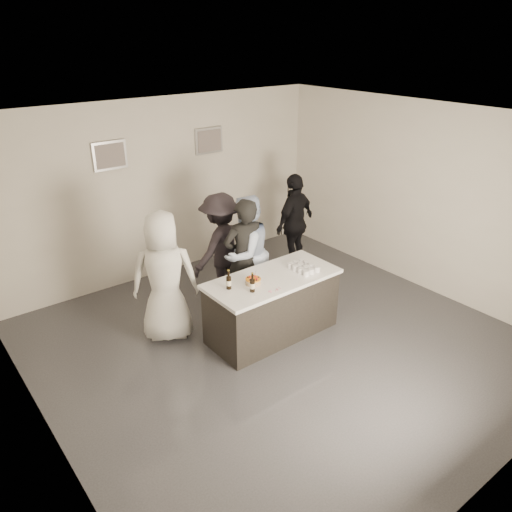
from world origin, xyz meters
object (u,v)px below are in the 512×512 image
at_px(cake, 253,281).
at_px(beer_bottle_b, 252,283).
at_px(person_guest_right, 295,223).
at_px(person_guest_back, 221,247).
at_px(person_main_black, 244,257).
at_px(person_main_blue, 246,253).
at_px(bar_counter, 272,306).
at_px(person_guest_left, 165,277).
at_px(beer_bottle_a, 229,280).

height_order(cake, beer_bottle_b, beer_bottle_b).
height_order(person_guest_right, person_guest_back, person_guest_right).
xyz_separation_m(cake, beer_bottle_b, (-0.14, -0.16, 0.09)).
relative_size(person_main_black, person_main_blue, 1.01).
height_order(bar_counter, cake, cake).
relative_size(bar_counter, person_guest_left, 1.01).
bearing_deg(person_guest_left, person_guest_back, -128.57).
bearing_deg(person_guest_right, person_main_blue, 5.30).
relative_size(beer_bottle_a, person_main_black, 0.14).
xyz_separation_m(beer_bottle_b, person_main_blue, (0.66, 1.01, -0.14)).
relative_size(cake, person_guest_right, 0.12).
xyz_separation_m(beer_bottle_b, person_guest_left, (-0.71, 1.01, -0.11)).
bearing_deg(person_guest_back, bar_counter, 71.85).
relative_size(bar_counter, person_main_black, 1.03).
relative_size(cake, person_main_black, 0.11).
xyz_separation_m(person_main_black, person_main_blue, (0.12, 0.11, -0.01)).
bearing_deg(person_guest_right, person_main_black, 7.44).
distance_m(person_guest_left, person_guest_back, 1.34).
height_order(cake, person_main_black, person_main_black).
distance_m(beer_bottle_b, person_main_black, 1.06).
bearing_deg(person_guest_left, bar_counter, 173.77).
distance_m(bar_counter, beer_bottle_a, 0.88).
bearing_deg(bar_counter, beer_bottle_a, 171.73).
bearing_deg(person_main_blue, person_guest_right, -173.75).
bearing_deg(beer_bottle_b, person_guest_right, 36.13).
height_order(cake, person_guest_back, person_guest_back).
xyz_separation_m(beer_bottle_a, person_guest_left, (-0.52, 0.76, -0.11)).
relative_size(cake, person_main_blue, 0.12).
distance_m(beer_bottle_a, person_main_blue, 1.15).
height_order(beer_bottle_b, person_guest_back, person_guest_back).
distance_m(beer_bottle_a, person_main_black, 0.99).
xyz_separation_m(person_main_black, person_guest_left, (-1.25, 0.11, 0.02)).
relative_size(beer_bottle_b, person_guest_right, 0.15).
height_order(person_main_black, person_guest_right, person_main_black).
bearing_deg(person_guest_left, cake, 164.69).
bearing_deg(cake, bar_counter, -0.91).
relative_size(bar_counter, beer_bottle_b, 7.15).
distance_m(cake, person_guest_back, 1.40).
xyz_separation_m(cake, person_guest_right, (2.01, 1.41, -0.06)).
bearing_deg(person_guest_right, person_guest_left, -4.21).
height_order(person_main_black, person_main_blue, person_main_black).
height_order(person_guest_left, person_guest_right, person_guest_left).
bearing_deg(person_guest_right, person_guest_back, -12.93).
bearing_deg(bar_counter, beer_bottle_b, -161.62).
distance_m(cake, person_guest_left, 1.20).
xyz_separation_m(beer_bottle_a, beer_bottle_b, (0.19, -0.25, 0.00)).
bearing_deg(person_main_black, person_guest_back, -78.41).
relative_size(beer_bottle_a, person_guest_right, 0.15).
height_order(beer_bottle_b, person_main_blue, person_main_blue).
relative_size(cake, beer_bottle_b, 0.79).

